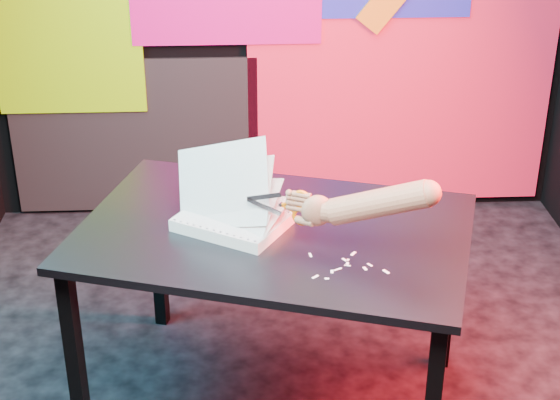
{
  "coord_description": "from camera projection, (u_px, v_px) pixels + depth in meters",
  "views": [
    {
      "loc": [
        -0.19,
        -2.78,
        2.17
      ],
      "look_at": [
        -0.06,
        -0.17,
        0.87
      ],
      "focal_mm": 55.0,
      "sensor_mm": 36.0,
      "label": 1
    }
  ],
  "objects": [
    {
      "name": "printout_stack",
      "position": [
        232.0,
        219.0,
        2.98
      ],
      "size": [
        0.44,
        0.41,
        0.34
      ],
      "rotation": [
        0.0,
        0.0,
        -0.54
      ],
      "color": "white",
      "rests_on": "work_table"
    },
    {
      "name": "scissors",
      "position": [
        297.0,
        207.0,
        2.82
      ],
      "size": [
        0.21,
        0.1,
        0.13
      ],
      "rotation": [
        0.0,
        0.0,
        -0.41
      ],
      "color": "#B4B4B4",
      "rests_on": "printout_stack"
    },
    {
      "name": "hand_forearm",
      "position": [
        368.0,
        204.0,
        2.72
      ],
      "size": [
        0.46,
        0.24,
        0.22
      ],
      "rotation": [
        0.0,
        0.0,
        -0.41
      ],
      "color": "#A45F49",
      "rests_on": "work_table"
    },
    {
      "name": "work_table",
      "position": [
        274.0,
        248.0,
        3.02
      ],
      "size": [
        1.55,
        1.25,
        0.75
      ],
      "rotation": [
        0.0,
        0.0,
        -0.3
      ],
      "color": "black",
      "rests_on": "ground"
    },
    {
      "name": "backdrop",
      "position": [
        288.0,
        42.0,
        4.34
      ],
      "size": [
        2.88,
        0.05,
        2.08
      ],
      "color": "red",
      "rests_on": "ground"
    },
    {
      "name": "room",
      "position": [
        296.0,
        48.0,
        2.86
      ],
      "size": [
        3.01,
        3.01,
        2.71
      ],
      "color": "black",
      "rests_on": "ground"
    },
    {
      "name": "paper_clippings",
      "position": [
        346.0,
        266.0,
        2.76
      ],
      "size": [
        0.25,
        0.17,
        0.0
      ],
      "color": "white",
      "rests_on": "work_table"
    }
  ]
}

